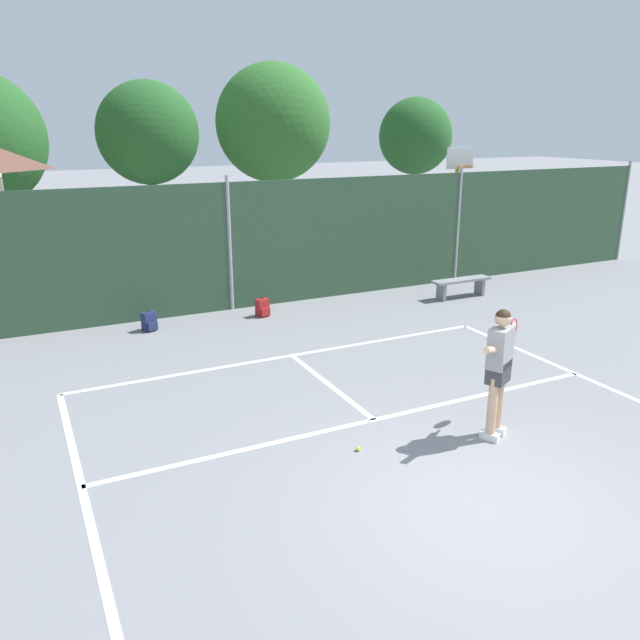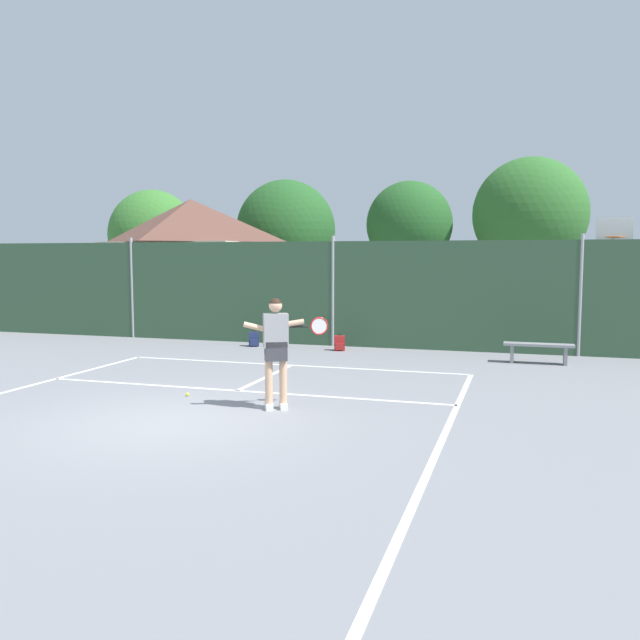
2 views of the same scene
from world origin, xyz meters
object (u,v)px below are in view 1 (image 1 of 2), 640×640
at_px(backpack_red, 263,308).
at_px(courtside_bench, 461,283).
at_px(tennis_player, 499,362).
at_px(tennis_ball, 358,449).
at_px(basketball_hoop, 457,191).
at_px(backpack_navy, 149,322).

xyz_separation_m(backpack_red, courtside_bench, (5.07, -0.67, 0.17)).
height_order(tennis_player, tennis_ball, tennis_player).
xyz_separation_m(tennis_ball, backpack_red, (1.10, 6.36, 0.16)).
bearing_deg(basketball_hoop, backpack_red, -163.26).
height_order(tennis_ball, backpack_red, backpack_red).
bearing_deg(backpack_navy, backpack_red, -1.74).
relative_size(backpack_navy, courtside_bench, 0.29).
height_order(tennis_player, courtside_bench, tennis_player).
xyz_separation_m(backpack_navy, backpack_red, (2.53, -0.08, 0.00)).
distance_m(basketball_hoop, backpack_red, 7.54).
bearing_deg(courtside_bench, tennis_player, -124.69).
distance_m(backpack_navy, backpack_red, 2.53).
relative_size(basketball_hoop, tennis_player, 1.91).
xyz_separation_m(tennis_player, courtside_bench, (4.26, 6.15, -0.75)).
relative_size(basketball_hoop, tennis_ball, 53.79).
bearing_deg(tennis_player, tennis_ball, 166.66).
xyz_separation_m(basketball_hoop, backpack_red, (-6.93, -2.08, -2.12)).
distance_m(tennis_player, backpack_red, 6.93).
bearing_deg(courtside_bench, backpack_red, 172.48).
bearing_deg(backpack_red, basketball_hoop, 16.74).
xyz_separation_m(tennis_ball, backpack_navy, (-1.42, 6.44, 0.16)).
bearing_deg(backpack_navy, courtside_bench, -5.61).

